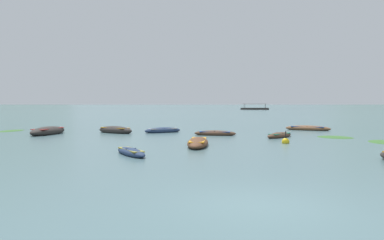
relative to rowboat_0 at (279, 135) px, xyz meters
name	(u,v)px	position (x,y,z in m)	size (l,w,h in m)	color
ground_plane	(155,104)	(-6.41, 1482.73, -0.14)	(6000.00, 6000.00, 0.00)	slate
mountain_2	(154,58)	(-10.17, 2202.75, 268.69)	(2034.61, 2034.61, 537.66)	slate
mountain_3	(267,66)	(665.45, 2184.62, 227.79)	(1286.07, 1286.07, 455.87)	slate
mountain_4	(364,61)	(1262.03, 2163.73, 260.87)	(1411.40, 1411.40, 522.02)	#56665B
rowboat_0	(279,135)	(0.00, 0.00, 0.00)	(2.78, 2.65, 0.44)	#4C3323
rowboat_1	(308,128)	(4.94, 6.81, 0.03)	(3.94, 3.20, 0.53)	brown
rowboat_2	(163,130)	(-8.11, 5.37, 0.03)	(3.35, 2.25, 0.54)	navy
rowboat_3	(215,133)	(-4.25, 2.24, 0.00)	(3.31, 1.81, 0.46)	#4C3323
rowboat_4	(48,131)	(-17.06, 4.45, 0.09)	(2.57, 4.56, 0.76)	#2D2826
rowboat_7	(198,143)	(-6.36, -4.68, 0.03)	(1.92, 4.58, 0.56)	brown
rowboat_8	(115,130)	(-11.98, 5.34, 0.08)	(3.51, 3.37, 0.69)	#2D2826
rowboat_9	(131,152)	(-9.91, -8.18, -0.01)	(1.89, 3.06, 0.41)	navy
ferry_0	(255,109)	(30.65, 119.31, 0.30)	(11.46, 7.55, 2.54)	#2D2826
mooring_buoy	(286,142)	(-0.96, -3.93, -0.04)	(0.46, 0.46, 0.87)	yellow
weed_patch_0	(12,131)	(-21.22, 8.46, -0.14)	(3.08, 1.47, 0.14)	#38662D
weed_patch_5	(335,137)	(3.94, -0.38, -0.14)	(2.14, 2.60, 0.14)	#38662D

